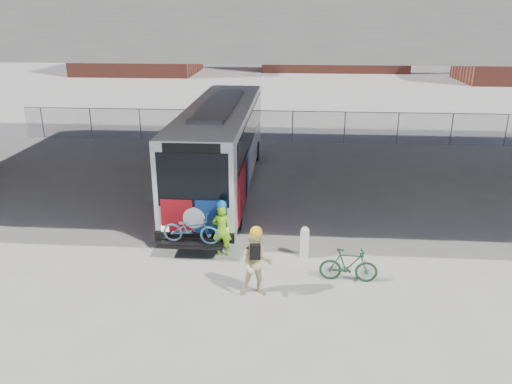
# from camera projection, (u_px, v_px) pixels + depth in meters

# --- Properties ---
(ground) EXTENTS (160.00, 160.00, 0.00)m
(ground) POSITION_uv_depth(u_px,v_px,m) (262.00, 224.00, 18.00)
(ground) COLOR #9E9991
(ground) RESTS_ON ground
(bus) EXTENTS (2.67, 12.95, 3.69)m
(bus) POSITION_uv_depth(u_px,v_px,m) (221.00, 140.00, 21.02)
(bus) COLOR silver
(bus) RESTS_ON ground
(overpass) EXTENTS (40.00, 16.00, 7.95)m
(overpass) POSITION_uv_depth(u_px,v_px,m) (269.00, 29.00, 19.51)
(overpass) COLOR #605E59
(overpass) RESTS_ON ground
(chainlink_fence) EXTENTS (30.00, 0.06, 30.00)m
(chainlink_fence) POSITION_uv_depth(u_px,v_px,m) (275.00, 118.00, 28.76)
(chainlink_fence) COLOR gray
(chainlink_fence) RESTS_ON ground
(brick_buildings) EXTENTS (54.00, 22.00, 12.00)m
(brick_buildings) POSITION_uv_depth(u_px,v_px,m) (297.00, 26.00, 61.24)
(brick_buildings) COLOR brown
(brick_buildings) RESTS_ON ground
(bollard) EXTENTS (0.27, 0.27, 1.04)m
(bollard) POSITION_uv_depth(u_px,v_px,m) (305.00, 241.00, 15.38)
(bollard) COLOR silver
(bollard) RESTS_ON ground
(cyclist_hivis) EXTENTS (0.61, 0.41, 1.82)m
(cyclist_hivis) POSITION_uv_depth(u_px,v_px,m) (222.00, 229.00, 15.46)
(cyclist_hivis) COLOR #8CE017
(cyclist_hivis) RESTS_ON ground
(cyclist_tan) EXTENTS (0.95, 0.76, 2.02)m
(cyclist_tan) POSITION_uv_depth(u_px,v_px,m) (256.00, 263.00, 13.17)
(cyclist_tan) COLOR beige
(cyclist_tan) RESTS_ON ground
(bike_parked) EXTENTS (1.67, 0.56, 0.99)m
(bike_parked) POSITION_uv_depth(u_px,v_px,m) (348.00, 265.00, 14.03)
(bike_parked) COLOR #154223
(bike_parked) RESTS_ON ground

